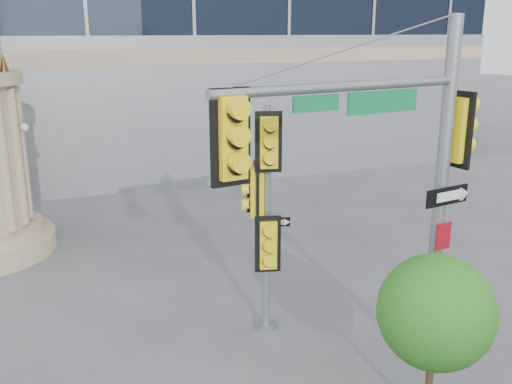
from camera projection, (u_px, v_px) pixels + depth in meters
name	position (u px, v px, depth m)	size (l,w,h in m)	color
ground	(296.00, 380.00, 10.45)	(120.00, 120.00, 0.00)	#545456
main_signal_pole	(394.00, 168.00, 9.38)	(4.98, 1.23, 6.45)	slate
secondary_signal_pole	(265.00, 205.00, 11.43)	(0.83, 0.73, 4.78)	slate
street_tree	(437.00, 316.00, 8.85)	(1.86, 1.82, 2.90)	tan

